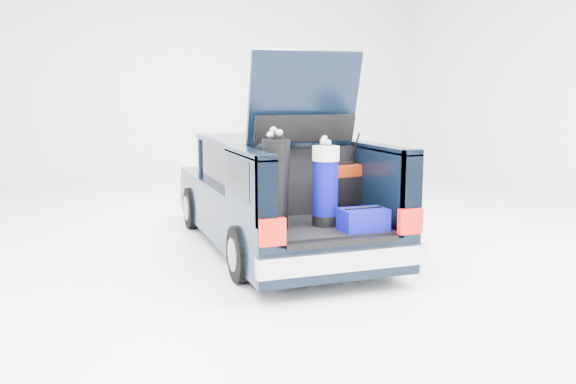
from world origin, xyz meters
name	(u,v)px	position (x,y,z in m)	size (l,w,h in m)	color
ground	(276,246)	(0.00, 0.00, 0.00)	(14.00, 14.00, 0.00)	white
car	(273,195)	(0.00, 0.11, 0.67)	(1.87, 4.65, 2.47)	black
red_suitcase	(345,190)	(0.50, -1.09, 0.89)	(0.42, 0.32, 0.62)	maroon
black_golf_bag	(275,184)	(-0.50, -1.52, 1.08)	(0.38, 0.41, 1.05)	black
blue_golf_bag	(326,185)	(0.06, -1.53, 1.04)	(0.37, 0.37, 0.97)	black
blue_duffel	(363,220)	(0.34, -1.90, 0.72)	(0.48, 0.32, 0.25)	#060578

